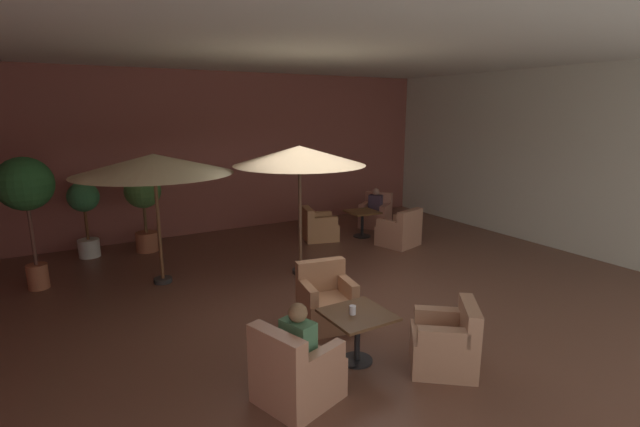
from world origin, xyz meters
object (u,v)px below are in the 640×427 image
Objects in this scene: armchair_front_left_north at (446,344)px; armchair_front_right_south at (376,215)px; armchair_front_right_north at (319,227)px; potted_tree_mid_left at (143,200)px; potted_tree_mid_right at (25,190)px; patron_by_window at (298,336)px; patio_umbrella_center_beige at (154,165)px; potted_tree_left_corner at (85,208)px; cafe_table_front_left at (358,324)px; patio_umbrella_tall_red at (299,156)px; armchair_front_left_south at (295,373)px; armchair_front_right_east at (400,232)px; iced_drink_cup at (353,310)px; cafe_table_front_right at (362,218)px; patron_blue_shirt at (376,201)px; armchair_front_left_east at (326,303)px.

armchair_front_right_south is (3.42, 6.00, 0.00)m from armchair_front_left_north.
armchair_front_right_north is 3.99m from potted_tree_mid_left.
armchair_front_right_south is at bearing 60.35° from armchair_front_left_north.
potted_tree_mid_right reaches higher than patron_by_window.
patio_umbrella_center_beige reaches higher than potted_tree_left_corner.
patio_umbrella_tall_red reaches higher than cafe_table_front_left.
patio_umbrella_tall_red is 0.90× the size of patio_umbrella_center_beige.
potted_tree_mid_right is at bearing -120.31° from potted_tree_left_corner.
armchair_front_left_south is 1.04× the size of armchair_front_right_north.
armchair_front_right_south is at bearing -7.68° from potted_tree_left_corner.
armchair_front_right_east is 5.21m from iced_drink_cup.
armchair_front_left_south is 4.38m from patio_umbrella_tall_red.
patio_umbrella_center_beige reaches higher than cafe_table_front_right.
armchair_front_right_south is 5.80m from potted_tree_mid_left.
patron_blue_shirt is (3.38, 5.97, 0.37)m from armchair_front_left_north.
potted_tree_mid_left reaches higher than armchair_front_left_east.
cafe_table_front_right is 1.12m from armchair_front_right_east.
armchair_front_left_south is (-1.02, -0.33, -0.17)m from cafe_table_front_left.
patron_blue_shirt is (3.37, 2.17, -1.55)m from patio_umbrella_tall_red.
armchair_front_right_north reaches higher than cafe_table_front_left.
armchair_front_right_south is at bearing 36.12° from cafe_table_front_right.
armchair_front_left_east is 1.83m from patron_by_window.
potted_tree_left_corner reaches higher than armchair_front_right_north.
cafe_table_front_right is 6.78× the size of iced_drink_cup.
potted_tree_mid_left is 2.66× the size of patron_by_window.
armchair_front_left_north is 1.09× the size of armchair_front_right_north.
patron_blue_shirt is (5.66, -0.76, -0.47)m from potted_tree_mid_left.
armchair_front_left_north is at bearing -119.65° from armchair_front_right_south.
armchair_front_right_south is (0.59, 1.72, 0.00)m from armchair_front_right_east.
patio_umbrella_tall_red is 4.19m from patron_by_window.
potted_tree_mid_right reaches higher than cafe_table_front_right.
potted_tree_left_corner reaches higher than armchair_front_left_east.
potted_tree_mid_right reaches higher than armchair_front_left_north.
armchair_front_right_east is (3.49, 2.58, -0.01)m from armchair_front_left_east.
armchair_front_left_south is 6.82m from potted_tree_left_corner.
potted_tree_left_corner reaches higher than cafe_table_front_left.
armchair_front_right_south reaches higher than cafe_table_front_left.
armchair_front_right_east reaches higher than iced_drink_cup.
iced_drink_cup is at bearing -129.00° from armchair_front_right_south.
armchair_front_left_north is 1.18m from iced_drink_cup.
potted_tree_mid_left is at bearing -9.45° from potted_tree_left_corner.
armchair_front_left_north is 1.62× the size of patron_blue_shirt.
patio_umbrella_center_beige is at bearing 111.25° from cafe_table_front_left.
patron_by_window is 5.95× the size of iced_drink_cup.
potted_tree_mid_left is 0.76× the size of potted_tree_mid_right.
cafe_table_front_right is 0.73× the size of armchair_front_right_south.
armchair_front_right_east is at bearing -74.01° from cafe_table_front_right.
cafe_table_front_left is at bearing -128.39° from patron_blue_shirt.
armchair_front_left_south reaches higher than armchair_front_right_north.
armchair_front_left_south is 0.56× the size of potted_tree_mid_left.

